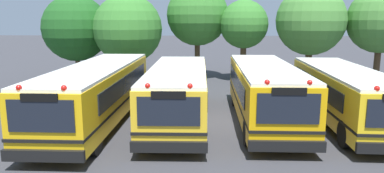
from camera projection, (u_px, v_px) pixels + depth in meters
ground_plane at (221, 121)px, 16.47m from camera, size 160.00×160.00×0.00m
school_bus_0 at (97, 91)px, 16.18m from camera, size 2.63×11.17×2.67m
school_bus_1 at (178, 92)px, 16.22m from camera, size 2.68×9.71×2.59m
school_bus_2 at (265, 91)px, 16.20m from camera, size 2.55×9.53×2.69m
school_bus_3 at (344, 93)px, 16.20m from camera, size 2.70×9.99×2.52m
tree_0 at (74, 27)px, 26.70m from camera, size 4.87×4.87×6.32m
tree_1 at (128, 28)px, 25.75m from camera, size 4.93×4.93×6.32m
tree_2 at (198, 15)px, 27.40m from camera, size 4.66×4.66×7.19m
tree_3 at (243, 24)px, 26.30m from camera, size 3.52×3.52×5.93m
tree_4 at (311, 21)px, 25.62m from camera, size 4.88×4.88×6.87m
tree_5 at (381, 21)px, 24.84m from camera, size 4.56×4.56×6.76m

